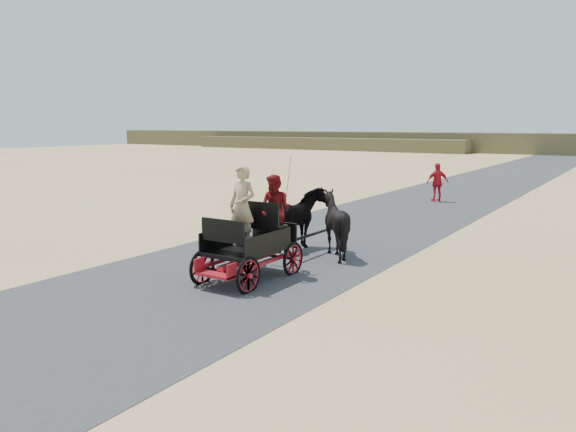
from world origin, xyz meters
The scene contains 10 objects.
ground centered at (0.00, 0.00, 0.00)m, with size 140.00×140.00×0.00m, color tan.
road centered at (0.00, 0.00, 0.01)m, with size 6.00×140.00×0.01m, color #38383A.
ridge_far centered at (0.00, 62.00, 1.20)m, with size 140.00×6.00×2.40m, color brown.
ridge_near centered at (-30.00, 58.00, 0.80)m, with size 40.00×4.00×1.60m, color brown.
carriage centered at (0.75, 0.30, 0.36)m, with size 1.30×2.40×0.72m, color black, non-canonical shape.
horse_left centered at (0.20, 3.30, 0.85)m, with size 0.91×2.01×1.70m, color black.
horse_right centered at (1.30, 3.30, 0.85)m, with size 1.37×1.54×1.70m, color black.
driver_man centered at (0.55, 0.35, 1.62)m, with size 0.66×0.43×1.80m, color tan.
passenger_woman centered at (1.05, 0.90, 1.51)m, with size 0.77×0.60×1.58m, color #660C0F.
pedestrian centered at (0.18, 15.02, 0.86)m, with size 1.01×0.42×1.73m, color red.
Camera 1 is at (8.05, -9.40, 3.40)m, focal length 35.00 mm.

